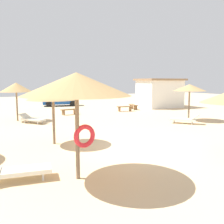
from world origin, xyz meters
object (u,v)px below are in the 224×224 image
object	(u,v)px
parasol_2	(16,87)
lounger_3	(185,119)
parked_car	(60,99)
parasol_3	(190,88)
lounger_2	(32,119)
beach_cabana	(160,93)
bench_0	(125,108)
lounger_1	(16,170)
bench_2	(133,106)
parasol_6	(53,93)
bench_1	(69,111)
parasol_1	(77,85)

from	to	relation	value
parasol_2	lounger_3	world-z (taller)	parasol_2
lounger_3	parked_car	world-z (taller)	parked_car
parasol_3	lounger_2	world-z (taller)	parasol_3
beach_cabana	bench_0	bearing A→B (deg)	-163.56
lounger_1	bench_0	distance (m)	17.10
lounger_2	bench_2	bearing A→B (deg)	21.22
parasol_2	parked_car	xyz separation A→B (m)	(5.60, 9.57, -1.60)
lounger_1	lounger_2	xyz separation A→B (m)	(1.94, 10.06, -0.00)
parasol_6	lounger_1	distance (m)	4.71
lounger_3	bench_1	bearing A→B (deg)	125.80
parasol_1	lounger_2	distance (m)	10.98
parasol_6	bench_2	world-z (taller)	parasol_6
parasol_2	lounger_3	distance (m)	12.07
bench_0	beach_cabana	size ratio (longest dim) A/B	0.33
bench_0	parasol_6	bearing A→B (deg)	-133.85
lounger_2	bench_1	bearing A→B (deg)	41.08
lounger_1	bench_0	world-z (taller)	lounger_1
parasol_1	parked_car	world-z (taller)	parasol_1
parasol_6	bench_2	bearing A→B (deg)	44.56
parasol_3	bench_0	distance (m)	7.35
bench_0	bench_1	distance (m)	5.45
parasol_1	lounger_1	xyz separation A→B (m)	(-1.66, 0.64, -2.45)
parasol_3	bench_2	world-z (taller)	parasol_3
parasol_3	parasol_6	bearing A→B (deg)	-166.84
bench_1	bench_2	xyz separation A→B (m)	(7.07, 1.01, 0.00)
parasol_3	bench_2	distance (m)	8.24
lounger_2	beach_cabana	distance (m)	15.09
parasol_2	parasol_3	xyz separation A→B (m)	(11.29, -5.36, -0.03)
bench_2	parasol_3	bearing A→B (deg)	-90.90
parasol_3	beach_cabana	distance (m)	9.30
parasol_3	parasol_6	world-z (taller)	parasol_3
bench_0	bench_1	world-z (taller)	same
parasol_1	bench_1	world-z (taller)	parasol_1
parasol_2	bench_2	world-z (taller)	parasol_2
bench_0	lounger_2	bearing A→B (deg)	-161.33
bench_1	parked_car	xyz separation A→B (m)	(1.25, 7.96, 0.48)
parked_car	bench_2	bearing A→B (deg)	-50.05
beach_cabana	lounger_1	bearing A→B (deg)	-137.93
parasol_2	beach_cabana	xyz separation A→B (m)	(15.08, 3.10, -0.83)
lounger_2	parked_car	world-z (taller)	parked_car
lounger_2	lounger_3	distance (m)	10.46
lounger_1	bench_0	bearing A→B (deg)	50.06
parasol_2	lounger_2	xyz separation A→B (m)	(0.77, -1.51, -2.11)
lounger_2	bench_2	xyz separation A→B (m)	(10.65, 4.13, 0.04)
parked_car	beach_cabana	distance (m)	11.50
parasol_6	bench_0	distance (m)	13.12
parked_car	beach_cabana	size ratio (longest dim) A/B	0.90
parasol_1	parasol_6	bearing A→B (deg)	85.64
parasol_6	parked_car	distance (m)	18.09
lounger_2	beach_cabana	xyz separation A→B (m)	(14.31, 4.61, 1.28)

